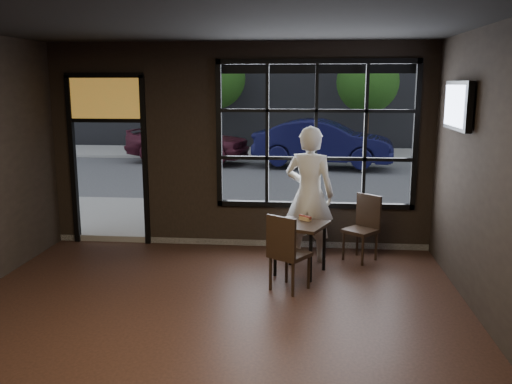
# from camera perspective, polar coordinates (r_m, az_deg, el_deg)

# --- Properties ---
(floor) EXTENTS (6.00, 7.00, 0.02)m
(floor) POSITION_cam_1_polar(r_m,az_deg,el_deg) (5.61, -6.45, -16.17)
(floor) COLOR black
(floor) RESTS_ON ground
(ceiling) EXTENTS (6.00, 7.00, 0.02)m
(ceiling) POSITION_cam_1_polar(r_m,az_deg,el_deg) (5.02, -7.31, 18.55)
(ceiling) COLOR black
(ceiling) RESTS_ON ground
(window_frame) EXTENTS (3.06, 0.12, 2.28)m
(window_frame) POSITION_cam_1_polar(r_m,az_deg,el_deg) (8.40, 6.32, 6.00)
(window_frame) COLOR black
(window_frame) RESTS_ON ground
(stained_transom) EXTENTS (1.20, 0.06, 0.70)m
(stained_transom) POSITION_cam_1_polar(r_m,az_deg,el_deg) (8.94, -15.56, 9.51)
(stained_transom) COLOR orange
(stained_transom) RESTS_ON ground
(street_asphalt) EXTENTS (60.00, 41.00, 0.04)m
(street_asphalt) POSITION_cam_1_polar(r_m,az_deg,el_deg) (29.00, 3.29, 6.21)
(street_asphalt) COLOR #545456
(street_asphalt) RESTS_ON ground
(cafe_table) EXTENTS (0.86, 0.86, 0.71)m
(cafe_table) POSITION_cam_1_polar(r_m,az_deg,el_deg) (7.49, 4.65, -5.90)
(cafe_table) COLOR black
(cafe_table) RESTS_ON floor
(chair_near) EXTENTS (0.59, 0.59, 0.99)m
(chair_near) POSITION_cam_1_polar(r_m,az_deg,el_deg) (6.86, 3.59, -6.32)
(chair_near) COLOR black
(chair_near) RESTS_ON floor
(chair_window) EXTENTS (0.59, 0.59, 0.97)m
(chair_window) POSITION_cam_1_polar(r_m,az_deg,el_deg) (8.11, 10.95, -3.79)
(chair_window) COLOR black
(chair_window) RESTS_ON floor
(man) EXTENTS (0.82, 0.65, 1.98)m
(man) POSITION_cam_1_polar(r_m,az_deg,el_deg) (7.93, 5.65, -0.21)
(man) COLOR silver
(man) RESTS_ON floor
(hotdog) EXTENTS (0.20, 0.19, 0.06)m
(hotdog) POSITION_cam_1_polar(r_m,az_deg,el_deg) (7.54, 5.20, -2.77)
(hotdog) COLOR tan
(hotdog) RESTS_ON cafe_table
(cup) EXTENTS (0.16, 0.16, 0.10)m
(cup) POSITION_cam_1_polar(r_m,az_deg,el_deg) (7.24, 3.52, -3.19)
(cup) COLOR silver
(cup) RESTS_ON cafe_table
(tv) EXTENTS (0.12, 1.03, 0.60)m
(tv) POSITION_cam_1_polar(r_m,az_deg,el_deg) (7.25, 20.51, 8.51)
(tv) COLOR black
(tv) RESTS_ON wall_right
(navy_car) EXTENTS (4.40, 2.08, 1.39)m
(navy_car) POSITION_cam_1_polar(r_m,az_deg,el_deg) (16.80, 7.09, 5.20)
(navy_car) COLOR black
(navy_car) RESTS_ON street_asphalt
(maroon_car) EXTENTS (4.28, 2.40, 1.37)m
(maroon_car) POSITION_cam_1_polar(r_m,az_deg,el_deg) (17.88, -7.20, 5.53)
(maroon_car) COLOR #471623
(maroon_car) RESTS_ON street_asphalt
(tree_left) EXTENTS (2.30, 2.30, 3.92)m
(tree_left) POSITION_cam_1_polar(r_m,az_deg,el_deg) (20.63, -4.36, 11.84)
(tree_left) COLOR #332114
(tree_left) RESTS_ON street_asphalt
(tree_right) EXTENTS (2.17, 2.17, 3.71)m
(tree_right) POSITION_cam_1_polar(r_m,az_deg,el_deg) (19.64, 11.68, 11.24)
(tree_right) COLOR #332114
(tree_right) RESTS_ON street_asphalt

